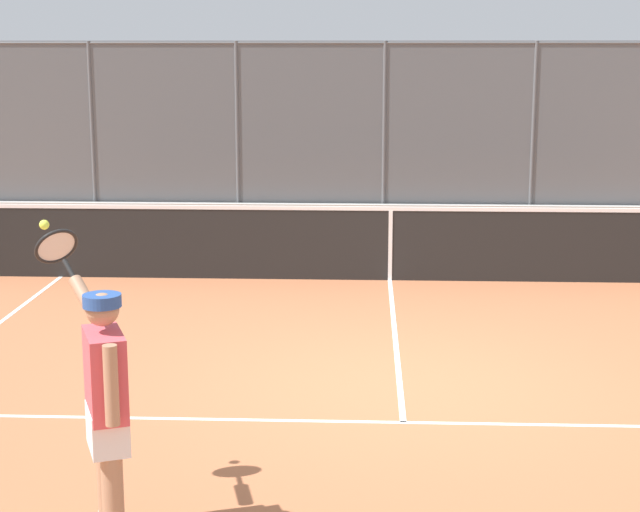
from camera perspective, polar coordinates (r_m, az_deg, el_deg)
The scene contains 5 objects.
ground_plane at distance 9.19m, azimuth 4.48°, elevation -7.23°, with size 60.00×60.00×0.00m, color #A8603D.
court_line_markings at distance 7.99m, azimuth 4.76°, elevation -10.18°, with size 8.67×9.31×0.01m.
fence_backdrop at distance 19.23m, azimuth 3.57°, elevation 6.64°, with size 19.01×1.37×3.06m.
tennis_net at distance 13.13m, azimuth 3.95°, elevation 0.75°, with size 11.14×0.09×1.07m.
tennis_player at distance 6.29m, azimuth -11.91°, elevation -7.85°, with size 0.82×1.16×1.85m.
Camera 1 is at (0.32, 8.69, 2.97)m, focal length 57.33 mm.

